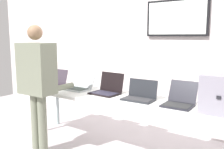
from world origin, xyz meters
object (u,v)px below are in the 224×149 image
at_px(laptop_station_1, 79,85).
at_px(person, 38,78).
at_px(equipment_box, 224,94).
at_px(laptop_station_3, 140,95).
at_px(laptop_station_0, 55,81).
at_px(laptop_station_2, 107,89).
at_px(coffee_mug, 54,88).
at_px(workbench, 117,100).
at_px(laptop_station_4, 180,100).

relative_size(laptop_station_1, person, 0.23).
distance_m(equipment_box, laptop_station_3, 0.94).
relative_size(laptop_station_0, laptop_station_2, 0.92).
bearing_deg(coffee_mug, laptop_station_3, 13.62).
relative_size(laptop_station_2, laptop_station_3, 1.00).
xyz_separation_m(workbench, equipment_box, (1.23, 0.08, 0.24)).
height_order(laptop_station_2, coffee_mug, laptop_station_2).
xyz_separation_m(laptop_station_0, person, (0.49, -0.70, 0.20)).
distance_m(laptop_station_1, coffee_mug, 0.37).
xyz_separation_m(laptop_station_3, person, (-1.05, -0.66, 0.20)).
bearing_deg(person, equipment_box, 19.53).
height_order(laptop_station_3, coffee_mug, laptop_station_3).
relative_size(laptop_station_0, person, 0.22).
xyz_separation_m(laptop_station_0, laptop_station_3, (1.55, -0.04, 0.00)).
bearing_deg(laptop_station_4, equipment_box, 0.67).
bearing_deg(person, laptop_station_2, 52.03).
xyz_separation_m(workbench, laptop_station_0, (-1.24, 0.08, 0.10)).
height_order(laptop_station_1, laptop_station_2, laptop_station_2).
relative_size(workbench, laptop_station_0, 8.30).
relative_size(person, coffee_mug, 18.53).
bearing_deg(coffee_mug, laptop_station_0, 136.69).
distance_m(workbench, laptop_station_0, 1.24).
bearing_deg(person, laptop_station_3, 32.08).
bearing_deg(laptop_station_1, laptop_station_0, 179.00).
bearing_deg(laptop_station_0, laptop_station_1, -1.00).
height_order(laptop_station_0, coffee_mug, laptop_station_0).
bearing_deg(laptop_station_3, laptop_station_4, 4.26).
bearing_deg(laptop_station_1, laptop_station_3, -1.65).
xyz_separation_m(laptop_station_0, laptop_station_1, (0.53, -0.01, -0.00)).
bearing_deg(equipment_box, laptop_station_0, -179.94).
height_order(equipment_box, laptop_station_2, equipment_box).
bearing_deg(person, laptop_station_4, 24.43).
xyz_separation_m(laptop_station_4, person, (-1.53, -0.70, 0.19)).
xyz_separation_m(laptop_station_1, person, (-0.04, -0.69, 0.20)).
height_order(laptop_station_4, person, person).
bearing_deg(workbench, laptop_station_4, 5.48).
height_order(laptop_station_1, laptop_station_4, laptop_station_4).
height_order(workbench, laptop_station_4, laptop_station_4).
distance_m(laptop_station_3, coffee_mug, 1.23).
relative_size(laptop_station_3, coffee_mug, 4.44).
bearing_deg(laptop_station_3, coffee_mug, -166.38).
distance_m(laptop_station_0, laptop_station_4, 2.02).
height_order(equipment_box, laptop_station_4, equipment_box).
bearing_deg(laptop_station_0, person, -54.91).
xyz_separation_m(workbench, laptop_station_2, (-0.20, 0.07, 0.11)).
xyz_separation_m(equipment_box, person, (-1.98, -0.70, 0.06)).
bearing_deg(workbench, person, -140.18).
xyz_separation_m(equipment_box, coffee_mug, (-2.12, -0.33, -0.15)).
height_order(workbench, laptop_station_0, laptop_station_0).
xyz_separation_m(laptop_station_0, laptop_station_4, (2.02, -0.00, 0.00)).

